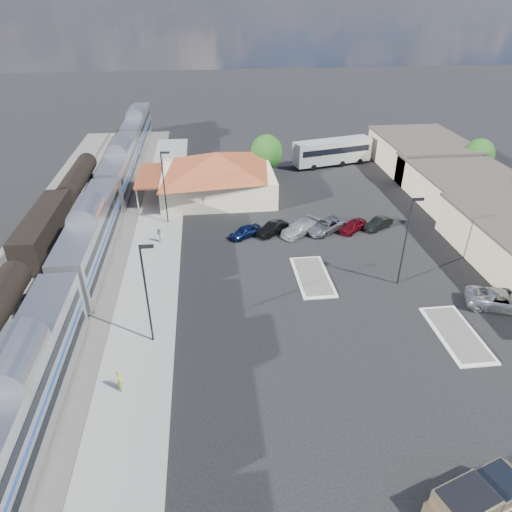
{
  "coord_description": "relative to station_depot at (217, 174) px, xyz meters",
  "views": [
    {
      "loc": [
        -5.85,
        -35.32,
        24.82
      ],
      "look_at": [
        -1.67,
        2.05,
        2.8
      ],
      "focal_mm": 32.0,
      "sensor_mm": 36.0,
      "label": 1
    }
  ],
  "objects": [
    {
      "name": "ground",
      "position": [
        4.56,
        -24.0,
        -3.13
      ],
      "size": [
        280.0,
        280.0,
        0.0
      ],
      "primitive_type": "plane",
      "color": "black",
      "rests_on": "ground"
    },
    {
      "name": "railbed",
      "position": [
        -16.44,
        -16.0,
        -3.07
      ],
      "size": [
        16.0,
        100.0,
        0.12
      ],
      "primitive_type": "cube",
      "color": "#4C4944",
      "rests_on": "ground"
    },
    {
      "name": "platform",
      "position": [
        -7.44,
        -18.0,
        -3.04
      ],
      "size": [
        5.5,
        92.0,
        0.18
      ],
      "primitive_type": "cube",
      "color": "gray",
      "rests_on": "ground"
    },
    {
      "name": "passenger_train",
      "position": [
        -13.44,
        -16.51,
        -0.26
      ],
      "size": [
        3.0,
        104.0,
        5.55
      ],
      "color": "silver",
      "rests_on": "ground"
    },
    {
      "name": "freight_cars",
      "position": [
        -19.44,
        -12.49,
        -1.21
      ],
      "size": [
        2.8,
        46.0,
        4.0
      ],
      "color": "black",
      "rests_on": "ground"
    },
    {
      "name": "station_depot",
      "position": [
        0.0,
        0.0,
        0.0
      ],
      "size": [
        18.35,
        12.24,
        6.2
      ],
      "color": "beige",
      "rests_on": "ground"
    },
    {
      "name": "buildings_east",
      "position": [
        32.56,
        -9.72,
        -0.86
      ],
      "size": [
        14.4,
        51.4,
        4.8
      ],
      "color": "#C6B28C",
      "rests_on": "ground"
    },
    {
      "name": "traffic_island_south",
      "position": [
        8.56,
        -22.0,
        -3.03
      ],
      "size": [
        3.3,
        7.5,
        0.21
      ],
      "color": "silver",
      "rests_on": "ground"
    },
    {
      "name": "traffic_island_north",
      "position": [
        18.56,
        -32.0,
        -3.03
      ],
      "size": [
        3.3,
        7.5,
        0.21
      ],
      "color": "silver",
      "rests_on": "ground"
    },
    {
      "name": "lamp_plat_s",
      "position": [
        -6.34,
        -30.0,
        2.21
      ],
      "size": [
        1.08,
        0.25,
        9.0
      ],
      "color": "black",
      "rests_on": "ground"
    },
    {
      "name": "lamp_plat_n",
      "position": [
        -6.34,
        -8.0,
        2.21
      ],
      "size": [
        1.08,
        0.25,
        9.0
      ],
      "color": "black",
      "rests_on": "ground"
    },
    {
      "name": "lamp_lot",
      "position": [
        16.66,
        -24.0,
        2.21
      ],
      "size": [
        1.08,
        0.25,
        9.0
      ],
      "color": "black",
      "rests_on": "ground"
    },
    {
      "name": "tree_east_c",
      "position": [
        38.56,
        2.0,
        0.63
      ],
      "size": [
        4.41,
        4.41,
        6.21
      ],
      "color": "#382314",
      "rests_on": "ground"
    },
    {
      "name": "tree_depot",
      "position": [
        7.56,
        6.0,
        0.89
      ],
      "size": [
        4.71,
        4.71,
        6.63
      ],
      "color": "#382314",
      "rests_on": "ground"
    },
    {
      "name": "pickup_truck",
      "position": [
        12.54,
        -46.13,
        -2.12
      ],
      "size": [
        6.58,
        4.07,
        2.14
      ],
      "rotation": [
        0.0,
        0.0,
        1.89
      ],
      "color": "#96805C",
      "rests_on": "ground"
    },
    {
      "name": "suv",
      "position": [
        24.25,
        -28.78,
        -2.29
      ],
      "size": [
        6.64,
        4.67,
        1.68
      ],
      "primitive_type": "imported",
      "rotation": [
        0.0,
        0.0,
        1.23
      ],
      "color": "#B0B4B8",
      "rests_on": "ground"
    },
    {
      "name": "coach_bus",
      "position": [
        18.91,
        10.73,
        -0.75
      ],
      "size": [
        13.15,
        5.8,
        4.13
      ],
      "rotation": [
        0.0,
        0.0,
        1.81
      ],
      "color": "silver",
      "rests_on": "ground"
    },
    {
      "name": "person_a",
      "position": [
        -8.21,
        -35.17,
        -2.05
      ],
      "size": [
        0.47,
        0.68,
        1.81
      ],
      "primitive_type": "imported",
      "rotation": [
        0.0,
        0.0,
        1.63
      ],
      "color": "#A9B739",
      "rests_on": "platform"
    },
    {
      "name": "person_b",
      "position": [
        -7.07,
        -13.16,
        -2.09
      ],
      "size": [
        0.86,
        0.99,
        1.71
      ],
      "primitive_type": "imported",
      "rotation": [
        0.0,
        0.0,
        -1.28
      ],
      "color": "silver",
      "rests_on": "platform"
    },
    {
      "name": "parked_car_a",
      "position": [
        2.68,
        -12.6,
        -2.46
      ],
      "size": [
        4.2,
        3.5,
        1.35
      ],
      "primitive_type": "imported",
      "rotation": [
        0.0,
        0.0,
        -1.0
      ],
      "color": "#0D1944",
      "rests_on": "ground"
    },
    {
      "name": "parked_car_b",
      "position": [
        5.88,
        -12.3,
        -2.44
      ],
      "size": [
        4.23,
        3.75,
        1.39
      ],
      "primitive_type": "imported",
      "rotation": [
        0.0,
        0.0,
        -0.91
      ],
      "color": "black",
      "rests_on": "ground"
    },
    {
      "name": "parked_car_c",
      "position": [
        9.08,
        -12.6,
        -2.38
      ],
      "size": [
        5.44,
        4.82,
        1.51
      ],
      "primitive_type": "imported",
      "rotation": [
        0.0,
        0.0,
        -0.93
      ],
      "color": "silver",
      "rests_on": "ground"
    },
    {
      "name": "parked_car_d",
      "position": [
        12.28,
        -12.3,
        -2.39
      ],
      "size": [
        5.75,
        5.13,
        1.48
      ],
      "primitive_type": "imported",
      "rotation": [
        0.0,
        0.0,
        -0.94
      ],
      "color": "gray",
      "rests_on": "ground"
    },
    {
      "name": "parked_car_e",
      "position": [
        15.48,
        -12.6,
        -2.45
      ],
      "size": [
        4.12,
        3.72,
        1.36
      ],
      "primitive_type": "imported",
      "rotation": [
        0.0,
        0.0,
        -0.9
      ],
      "color": "maroon",
      "rests_on": "ground"
    },
    {
      "name": "parked_car_f",
      "position": [
        18.68,
        -12.3,
        -2.47
      ],
      "size": [
        4.1,
        3.32,
        1.31
      ],
      "primitive_type": "imported",
      "rotation": [
        0.0,
        0.0,
        -1.0
      ],
      "color": "black",
      "rests_on": "ground"
    }
  ]
}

